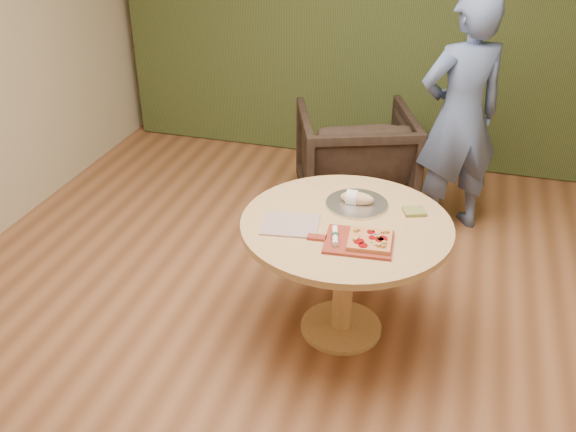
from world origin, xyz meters
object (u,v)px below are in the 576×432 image
(person_standing, at_px, (460,117))
(flatbread_pizza, at_px, (370,240))
(serving_tray, at_px, (357,204))
(pizza_paddle, at_px, (357,242))
(cutlery_roll, at_px, (335,236))
(armchair, at_px, (355,154))
(pedestal_table, at_px, (345,243))
(bread_roll, at_px, (356,198))

(person_standing, bearing_deg, flatbread_pizza, 46.89)
(flatbread_pizza, height_order, person_standing, person_standing)
(serving_tray, bearing_deg, pizza_paddle, -78.93)
(cutlery_roll, relative_size, armchair, 0.22)
(pedestal_table, bearing_deg, serving_tray, 85.19)
(pedestal_table, distance_m, pizza_paddle, 0.27)
(serving_tray, xyz_separation_m, person_standing, (0.49, 1.23, 0.12))
(armchair, xyz_separation_m, person_standing, (0.76, -0.14, 0.44))
(pizza_paddle, bearing_deg, bread_roll, 97.52)
(flatbread_pizza, relative_size, cutlery_roll, 1.20)
(pedestal_table, bearing_deg, cutlery_roll, -95.02)
(serving_tray, bearing_deg, person_standing, 68.12)
(pedestal_table, relative_size, bread_roll, 6.03)
(bread_roll, bearing_deg, armchair, 100.42)
(serving_tray, bearing_deg, armchair, 100.78)
(pedestal_table, bearing_deg, flatbread_pizza, -49.94)
(cutlery_roll, xyz_separation_m, serving_tray, (0.04, 0.41, -0.02))
(cutlery_roll, distance_m, bread_roll, 0.41)
(pedestal_table, bearing_deg, armchair, 98.81)
(pedestal_table, bearing_deg, bread_roll, 87.67)
(serving_tray, bearing_deg, pedestal_table, -94.81)
(pizza_paddle, distance_m, serving_tray, 0.41)
(armchair, bearing_deg, pedestal_table, 78.39)
(cutlery_roll, bearing_deg, bread_roll, 72.95)
(cutlery_roll, relative_size, bread_roll, 1.02)
(cutlery_roll, bearing_deg, pizza_paddle, -8.88)
(cutlery_roll, distance_m, person_standing, 1.73)
(flatbread_pizza, height_order, serving_tray, flatbread_pizza)
(flatbread_pizza, bearing_deg, pedestal_table, 130.06)
(flatbread_pizza, bearing_deg, person_standing, 77.90)
(bread_roll, bearing_deg, serving_tray, -0.00)
(pizza_paddle, xyz_separation_m, cutlery_roll, (-0.11, -0.01, 0.02))
(serving_tray, height_order, person_standing, person_standing)
(person_standing, bearing_deg, pedestal_table, 39.37)
(serving_tray, height_order, bread_roll, bread_roll)
(cutlery_roll, xyz_separation_m, person_standing, (0.53, 1.64, 0.10))
(pizza_paddle, distance_m, cutlery_roll, 0.12)
(pizza_paddle, height_order, flatbread_pizza, flatbread_pizza)
(armchair, bearing_deg, serving_tray, 80.36)
(serving_tray, relative_size, person_standing, 0.20)
(cutlery_roll, relative_size, serving_tray, 0.56)
(pizza_paddle, xyz_separation_m, bread_roll, (-0.09, 0.40, 0.04))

